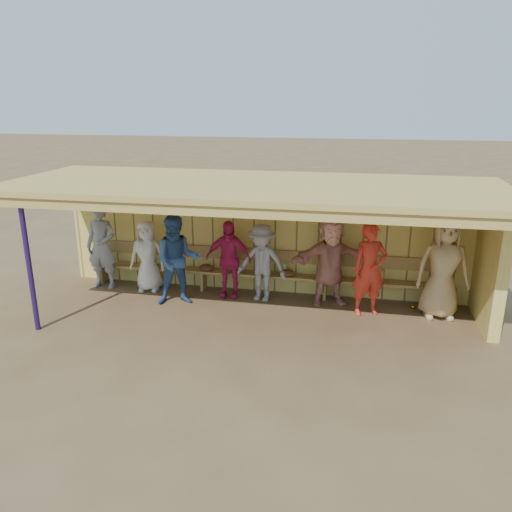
{
  "coord_description": "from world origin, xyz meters",
  "views": [
    {
      "loc": [
        1.79,
        -8.53,
        3.91
      ],
      "look_at": [
        0.0,
        0.35,
        1.05
      ],
      "focal_mm": 35.0,
      "sensor_mm": 36.0,
      "label": 1
    }
  ],
  "objects_px": {
    "player_h": "(443,267)",
    "bench": "(263,269)",
    "player_c": "(177,260)",
    "player_b": "(147,256)",
    "player_g": "(369,270)",
    "player_d": "(228,259)",
    "player_e": "(262,263)",
    "player_f": "(330,261)",
    "player_a": "(102,246)"
  },
  "relations": [
    {
      "from": "player_g",
      "to": "player_b",
      "type": "bearing_deg",
      "value": 155.46
    },
    {
      "from": "player_c",
      "to": "bench",
      "type": "height_order",
      "value": "player_c"
    },
    {
      "from": "player_d",
      "to": "bench",
      "type": "distance_m",
      "value": 0.78
    },
    {
      "from": "player_f",
      "to": "bench",
      "type": "relative_size",
      "value": 0.23
    },
    {
      "from": "player_g",
      "to": "bench",
      "type": "distance_m",
      "value": 2.25
    },
    {
      "from": "player_e",
      "to": "player_d",
      "type": "bearing_deg",
      "value": -175.45
    },
    {
      "from": "player_f",
      "to": "player_g",
      "type": "relative_size",
      "value": 1.01
    },
    {
      "from": "player_a",
      "to": "player_c",
      "type": "xyz_separation_m",
      "value": [
        1.89,
        -0.55,
        -0.01
      ]
    },
    {
      "from": "player_b",
      "to": "player_e",
      "type": "xyz_separation_m",
      "value": [
        2.46,
        -0.07,
        0.03
      ]
    },
    {
      "from": "player_g",
      "to": "player_h",
      "type": "height_order",
      "value": "player_h"
    },
    {
      "from": "player_b",
      "to": "player_a",
      "type": "bearing_deg",
      "value": 175.12
    },
    {
      "from": "player_f",
      "to": "player_h",
      "type": "distance_m",
      "value": 2.06
    },
    {
      "from": "player_c",
      "to": "player_d",
      "type": "bearing_deg",
      "value": 13.38
    },
    {
      "from": "player_e",
      "to": "bench",
      "type": "distance_m",
      "value": 0.46
    },
    {
      "from": "player_d",
      "to": "player_f",
      "type": "bearing_deg",
      "value": -0.97
    },
    {
      "from": "player_d",
      "to": "player_h",
      "type": "distance_m",
      "value": 4.12
    },
    {
      "from": "player_b",
      "to": "player_e",
      "type": "bearing_deg",
      "value": -7.5
    },
    {
      "from": "player_h",
      "to": "bench",
      "type": "bearing_deg",
      "value": 166.75
    },
    {
      "from": "player_e",
      "to": "bench",
      "type": "relative_size",
      "value": 0.21
    },
    {
      "from": "player_a",
      "to": "player_g",
      "type": "bearing_deg",
      "value": -3.36
    },
    {
      "from": "player_a",
      "to": "bench",
      "type": "bearing_deg",
      "value": 5.39
    },
    {
      "from": "player_e",
      "to": "player_f",
      "type": "xyz_separation_m",
      "value": [
        1.35,
        0.07,
        0.1
      ]
    },
    {
      "from": "player_c",
      "to": "player_d",
      "type": "height_order",
      "value": "player_c"
    },
    {
      "from": "player_f",
      "to": "player_g",
      "type": "bearing_deg",
      "value": -43.05
    },
    {
      "from": "player_a",
      "to": "bench",
      "type": "height_order",
      "value": "player_a"
    },
    {
      "from": "player_e",
      "to": "player_h",
      "type": "distance_m",
      "value": 3.41
    },
    {
      "from": "player_b",
      "to": "player_d",
      "type": "xyz_separation_m",
      "value": [
        1.76,
        0.0,
        0.04
      ]
    },
    {
      "from": "player_b",
      "to": "bench",
      "type": "xyz_separation_m",
      "value": [
        2.42,
        0.31,
        -0.23
      ]
    },
    {
      "from": "player_g",
      "to": "player_h",
      "type": "relative_size",
      "value": 0.91
    },
    {
      "from": "player_c",
      "to": "player_d",
      "type": "distance_m",
      "value": 1.05
    },
    {
      "from": "player_a",
      "to": "player_f",
      "type": "distance_m",
      "value": 4.83
    },
    {
      "from": "bench",
      "to": "player_e",
      "type": "bearing_deg",
      "value": -84.24
    },
    {
      "from": "player_c",
      "to": "player_e",
      "type": "xyz_separation_m",
      "value": [
        1.58,
        0.5,
        -0.11
      ]
    },
    {
      "from": "player_c",
      "to": "player_b",
      "type": "bearing_deg",
      "value": 127.53
    },
    {
      "from": "player_b",
      "to": "player_c",
      "type": "bearing_deg",
      "value": -38.91
    },
    {
      "from": "player_c",
      "to": "bench",
      "type": "relative_size",
      "value": 0.24
    },
    {
      "from": "player_a",
      "to": "player_c",
      "type": "distance_m",
      "value": 1.97
    },
    {
      "from": "bench",
      "to": "player_d",
      "type": "bearing_deg",
      "value": -155.37
    },
    {
      "from": "player_d",
      "to": "player_e",
      "type": "distance_m",
      "value": 0.71
    },
    {
      "from": "player_e",
      "to": "player_h",
      "type": "xyz_separation_m",
      "value": [
        3.4,
        -0.14,
        0.18
      ]
    },
    {
      "from": "bench",
      "to": "player_h",
      "type": "bearing_deg",
      "value": -8.53
    },
    {
      "from": "player_a",
      "to": "player_h",
      "type": "distance_m",
      "value": 6.89
    },
    {
      "from": "player_b",
      "to": "player_d",
      "type": "bearing_deg",
      "value": -5.92
    },
    {
      "from": "player_b",
      "to": "player_g",
      "type": "distance_m",
      "value": 4.57
    },
    {
      "from": "player_a",
      "to": "player_d",
      "type": "height_order",
      "value": "player_a"
    },
    {
      "from": "player_e",
      "to": "player_h",
      "type": "height_order",
      "value": "player_h"
    },
    {
      "from": "player_f",
      "to": "bench",
      "type": "xyz_separation_m",
      "value": [
        -1.39,
        0.31,
        -0.36
      ]
    },
    {
      "from": "player_g",
      "to": "player_e",
      "type": "bearing_deg",
      "value": 152.23
    },
    {
      "from": "player_h",
      "to": "player_f",
      "type": "bearing_deg",
      "value": 169.41
    },
    {
      "from": "player_e",
      "to": "player_g",
      "type": "bearing_deg",
      "value": 2.5
    }
  ]
}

